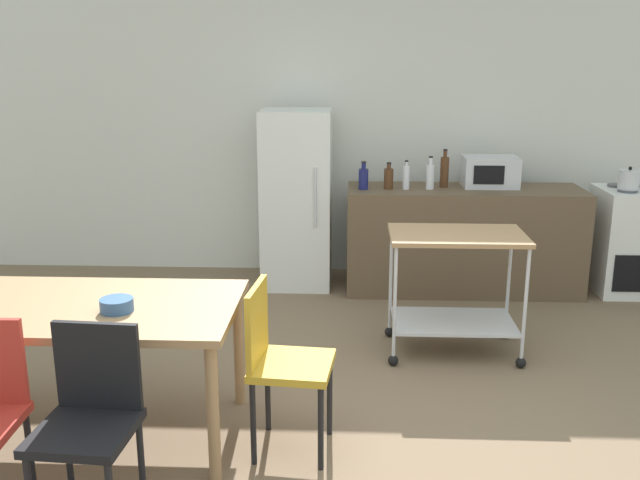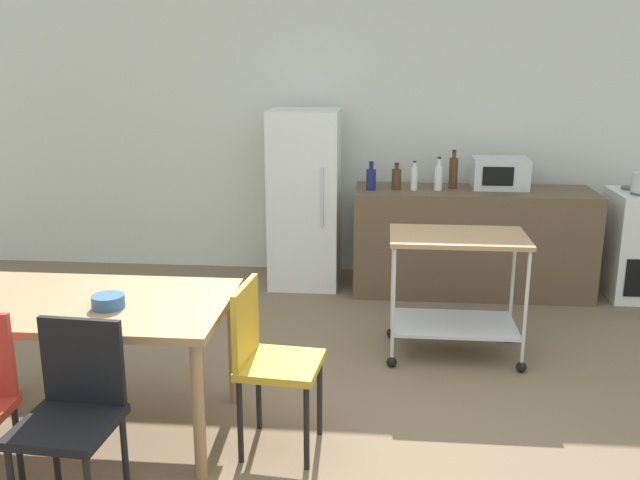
# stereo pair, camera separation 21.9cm
# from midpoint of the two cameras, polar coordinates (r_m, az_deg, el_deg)

# --- Properties ---
(ground_plane) EXTENTS (12.00, 12.00, 0.00)m
(ground_plane) POSITION_cam_midpoint_polar(r_m,az_deg,el_deg) (3.89, 1.76, -16.16)
(ground_plane) COLOR brown
(back_wall) EXTENTS (8.40, 0.12, 2.90)m
(back_wall) POSITION_cam_midpoint_polar(r_m,az_deg,el_deg) (6.56, 2.28, 9.95)
(back_wall) COLOR silver
(back_wall) RESTS_ON ground_plane
(kitchen_counter) EXTENTS (2.00, 0.64, 0.90)m
(kitchen_counter) POSITION_cam_midpoint_polar(r_m,az_deg,el_deg) (6.20, 10.50, 0.04)
(kitchen_counter) COLOR brown
(kitchen_counter) RESTS_ON ground_plane
(dining_table) EXTENTS (1.50, 0.90, 0.75)m
(dining_table) POSITION_cam_midpoint_polar(r_m,az_deg,el_deg) (3.89, -19.43, -6.07)
(dining_table) COLOR #A37A51
(dining_table) RESTS_ON ground_plane
(chair_black) EXTENTS (0.43, 0.43, 0.89)m
(chair_black) POSITION_cam_midpoint_polar(r_m,az_deg,el_deg) (3.27, -20.06, -13.15)
(chair_black) COLOR black
(chair_black) RESTS_ON ground_plane
(chair_mustard) EXTENTS (0.44, 0.44, 0.89)m
(chair_mustard) POSITION_cam_midpoint_polar(r_m,az_deg,el_deg) (3.63, -5.05, -9.38)
(chair_mustard) COLOR gold
(chair_mustard) RESTS_ON ground_plane
(stove_oven) EXTENTS (0.60, 0.61, 0.92)m
(stove_oven) POSITION_cam_midpoint_polar(r_m,az_deg,el_deg) (6.57, 23.10, -0.05)
(stove_oven) COLOR white
(stove_oven) RESTS_ON ground_plane
(refrigerator) EXTENTS (0.60, 0.63, 1.55)m
(refrigerator) POSITION_cam_midpoint_polar(r_m,az_deg,el_deg) (6.19, -2.92, 3.34)
(refrigerator) COLOR white
(refrigerator) RESTS_ON ground_plane
(kitchen_cart) EXTENTS (0.91, 0.57, 0.85)m
(kitchen_cart) POSITION_cam_midpoint_polar(r_m,az_deg,el_deg) (4.82, 9.65, -2.65)
(kitchen_cart) COLOR #A37A51
(kitchen_cart) RESTS_ON ground_plane
(bottle_vinegar) EXTENTS (0.08, 0.08, 0.24)m
(bottle_vinegar) POSITION_cam_midpoint_polar(r_m,az_deg,el_deg) (5.94, 2.49, 5.03)
(bottle_vinegar) COLOR navy
(bottle_vinegar) RESTS_ON kitchen_counter
(bottle_sparkling_water) EXTENTS (0.08, 0.08, 0.22)m
(bottle_sparkling_water) POSITION_cam_midpoint_polar(r_m,az_deg,el_deg) (5.98, 4.54, 5.04)
(bottle_sparkling_water) COLOR #4C2D19
(bottle_sparkling_water) RESTS_ON kitchen_counter
(bottle_hot_sauce) EXTENTS (0.06, 0.06, 0.24)m
(bottle_hot_sauce) POSITION_cam_midpoint_polar(r_m,az_deg,el_deg) (5.97, 5.96, 5.09)
(bottle_hot_sauce) COLOR silver
(bottle_hot_sauce) RESTS_ON kitchen_counter
(bottle_soy_sauce) EXTENTS (0.07, 0.07, 0.28)m
(bottle_soy_sauce) POSITION_cam_midpoint_polar(r_m,az_deg,el_deg) (6.00, 7.90, 5.16)
(bottle_soy_sauce) COLOR silver
(bottle_soy_sauce) RESTS_ON kitchen_counter
(bottle_sesame_oil) EXTENTS (0.07, 0.07, 0.33)m
(bottle_sesame_oil) POSITION_cam_midpoint_polar(r_m,az_deg,el_deg) (6.11, 9.04, 5.53)
(bottle_sesame_oil) COLOR #4C2D19
(bottle_sesame_oil) RESTS_ON kitchen_counter
(microwave) EXTENTS (0.46, 0.35, 0.26)m
(microwave) POSITION_cam_midpoint_polar(r_m,az_deg,el_deg) (6.21, 12.63, 5.43)
(microwave) COLOR silver
(microwave) RESTS_ON kitchen_counter
(fruit_bowl) EXTENTS (0.17, 0.17, 0.07)m
(fruit_bowl) POSITION_cam_midpoint_polar(r_m,az_deg,el_deg) (3.72, -17.80, -5.06)
(fruit_bowl) COLOR #33598C
(fruit_bowl) RESTS_ON dining_table
(kettle) EXTENTS (0.24, 0.17, 0.19)m
(kettle) POSITION_cam_midpoint_polar(r_m,az_deg,el_deg) (6.33, 22.89, 4.54)
(kettle) COLOR silver
(kettle) RESTS_ON stove_oven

